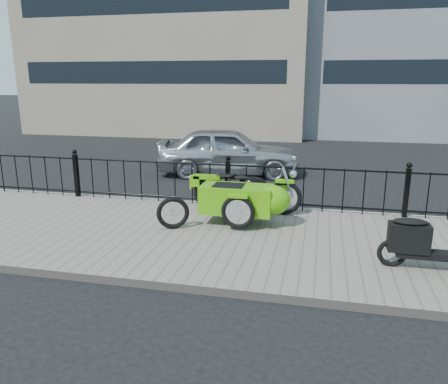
% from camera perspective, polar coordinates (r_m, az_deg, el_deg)
% --- Properties ---
extents(ground, '(120.00, 120.00, 0.00)m').
position_cam_1_polar(ground, '(8.05, -1.45, -5.14)').
color(ground, black).
rests_on(ground, ground).
extents(sidewalk, '(30.00, 3.80, 0.12)m').
position_cam_1_polar(sidewalk, '(7.58, -2.38, -5.96)').
color(sidewalk, gray).
rests_on(sidewalk, ground).
extents(curb, '(30.00, 0.10, 0.12)m').
position_cam_1_polar(curb, '(9.37, 0.69, -1.90)').
color(curb, gray).
rests_on(curb, ground).
extents(iron_fence, '(14.11, 0.11, 1.08)m').
position_cam_1_polar(iron_fence, '(9.10, 0.52, 1.04)').
color(iron_fence, black).
rests_on(iron_fence, sidewalk).
extents(building_tan, '(14.00, 8.01, 12.00)m').
position_cam_1_polar(building_tan, '(24.85, -6.33, 22.08)').
color(building_tan, gray).
rests_on(building_tan, ground).
extents(motorcycle_sidecar, '(2.28, 1.48, 0.98)m').
position_cam_1_polar(motorcycle_sidecar, '(8.06, 3.09, -0.71)').
color(motorcycle_sidecar, black).
rests_on(motorcycle_sidecar, sidewalk).
extents(scooter, '(1.51, 0.44, 1.03)m').
position_cam_1_polar(scooter, '(6.71, 25.02, -5.98)').
color(scooter, black).
rests_on(scooter, sidewalk).
extents(spare_tire, '(0.56, 0.32, 0.58)m').
position_cam_1_polar(spare_tire, '(7.79, -6.69, -2.73)').
color(spare_tire, black).
rests_on(spare_tire, sidewalk).
extents(sedan_car, '(4.26, 2.26, 1.38)m').
position_cam_1_polar(sedan_car, '(12.64, 0.54, 5.34)').
color(sedan_car, '#B2B4B9').
rests_on(sedan_car, ground).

